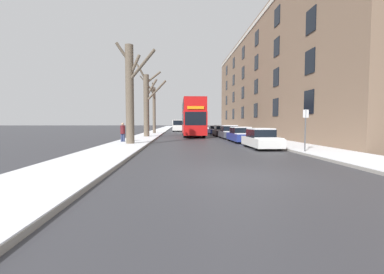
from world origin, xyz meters
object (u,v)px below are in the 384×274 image
at_px(parked_car_4, 215,130).
at_px(parked_car_3, 221,131).
at_px(bare_tree_left_1, 147,102).
at_px(parked_car_2, 229,132).
at_px(bare_tree_left_0, 130,93).
at_px(parked_car_0, 261,139).
at_px(double_decker_bus, 193,116).
at_px(bare_tree_left_2, 154,108).
at_px(pedestrian_left_sidewalk, 123,132).
at_px(street_sign_post, 305,128).
at_px(parked_car_1, 241,135).
at_px(oncoming_van, 178,125).

bearing_deg(parked_car_4, parked_car_3, -90.00).
relative_size(bare_tree_left_1, parked_car_3, 2.17).
bearing_deg(parked_car_2, parked_car_4, 90.00).
relative_size(bare_tree_left_0, parked_car_0, 1.85).
relative_size(double_decker_bus, parked_car_4, 2.45).
bearing_deg(bare_tree_left_2, parked_car_0, -67.29).
relative_size(double_decker_bus, parked_car_2, 2.48).
height_order(pedestrian_left_sidewalk, street_sign_post, street_sign_post).
xyz_separation_m(parked_car_1, oncoming_van, (-5.74, 29.49, 0.60)).
bearing_deg(pedestrian_left_sidewalk, parked_car_3, -127.30).
height_order(parked_car_0, pedestrian_left_sidewalk, pedestrian_left_sidewalk).
xyz_separation_m(parked_car_0, parked_car_4, (0.00, 22.34, -0.02)).
bearing_deg(street_sign_post, double_decker_bus, 105.02).
bearing_deg(parked_car_0, parked_car_4, 90.00).
height_order(bare_tree_left_1, oncoming_van, bare_tree_left_1).
xyz_separation_m(parked_car_2, pedestrian_left_sidewalk, (-10.35, -6.37, 0.29)).
bearing_deg(double_decker_bus, bare_tree_left_1, -152.66).
distance_m(parked_car_3, street_sign_post, 19.56).
distance_m(parked_car_2, street_sign_post, 14.45).
distance_m(bare_tree_left_1, parked_car_4, 13.61).
height_order(bare_tree_left_1, bare_tree_left_2, bare_tree_left_2).
bearing_deg(parked_car_2, double_decker_bus, 127.59).
bearing_deg(parked_car_4, bare_tree_left_2, 178.70).
distance_m(bare_tree_left_1, parked_car_1, 12.37).
xyz_separation_m(parked_car_4, street_sign_post, (1.39, -25.69, 0.83)).
height_order(parked_car_1, parked_car_2, parked_car_2).
xyz_separation_m(parked_car_3, pedestrian_left_sidewalk, (-10.35, -11.50, 0.32)).
height_order(double_decker_bus, pedestrian_left_sidewalk, double_decker_bus).
xyz_separation_m(bare_tree_left_0, parked_car_2, (9.32, 8.35, -3.38)).
bearing_deg(bare_tree_left_0, oncoming_van, 83.72).
height_order(parked_car_4, street_sign_post, street_sign_post).
height_order(bare_tree_left_1, parked_car_0, bare_tree_left_1).
relative_size(oncoming_van, pedestrian_left_sidewalk, 2.89).
bearing_deg(parked_car_1, oncoming_van, 101.02).
height_order(parked_car_1, pedestrian_left_sidewalk, pedestrian_left_sidewalk).
xyz_separation_m(bare_tree_left_0, parked_car_1, (9.32, 3.04, -3.41)).
height_order(bare_tree_left_0, bare_tree_left_1, bare_tree_left_1).
height_order(parked_car_4, oncoming_van, oncoming_van).
xyz_separation_m(bare_tree_left_1, double_decker_bus, (5.53, 2.86, -1.52)).
height_order(parked_car_2, parked_car_3, parked_car_2).
xyz_separation_m(bare_tree_left_1, bare_tree_left_2, (-0.13, 9.50, -0.06)).
xyz_separation_m(oncoming_van, street_sign_post, (7.13, -38.55, 0.20)).
bearing_deg(street_sign_post, parked_car_2, 95.54).
bearing_deg(street_sign_post, parked_car_0, 112.55).
relative_size(bare_tree_left_2, parked_car_4, 2.01).
relative_size(double_decker_bus, parked_car_3, 2.69).
xyz_separation_m(bare_tree_left_0, pedestrian_left_sidewalk, (-1.03, 1.97, -3.09)).
bearing_deg(oncoming_van, bare_tree_left_2, -106.30).
xyz_separation_m(parked_car_0, parked_car_2, (0.00, 11.01, 0.04)).
distance_m(parked_car_2, oncoming_van, 24.86).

